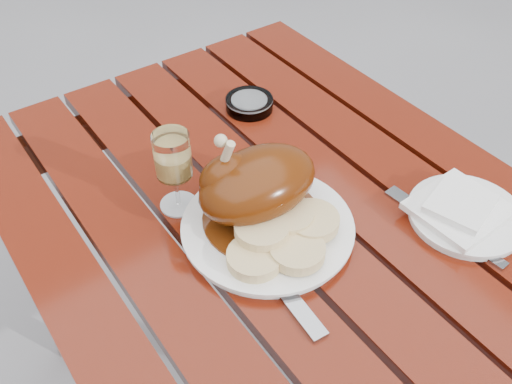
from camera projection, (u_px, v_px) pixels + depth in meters
table at (296, 358)px, 1.16m from camera, size 0.80×1.20×0.75m
dinner_plate at (268, 228)px, 0.90m from camera, size 0.31×0.31×0.02m
roast_duck at (254, 184)px, 0.88m from camera, size 0.20×0.19×0.14m
bread_dumplings at (283, 234)px, 0.85m from camera, size 0.19×0.14×0.03m
wine_glass at (175, 172)px, 0.90m from camera, size 0.06×0.06×0.15m
side_plate at (466, 216)px, 0.92m from camera, size 0.23×0.23×0.02m
napkin at (459, 209)px, 0.91m from camera, size 0.14×0.13×0.01m
ashtray at (249, 104)px, 1.14m from camera, size 0.11×0.11×0.02m
fork at (280, 286)px, 0.82m from camera, size 0.04×0.21×0.01m
knife at (452, 232)px, 0.90m from camera, size 0.03×0.19×0.01m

